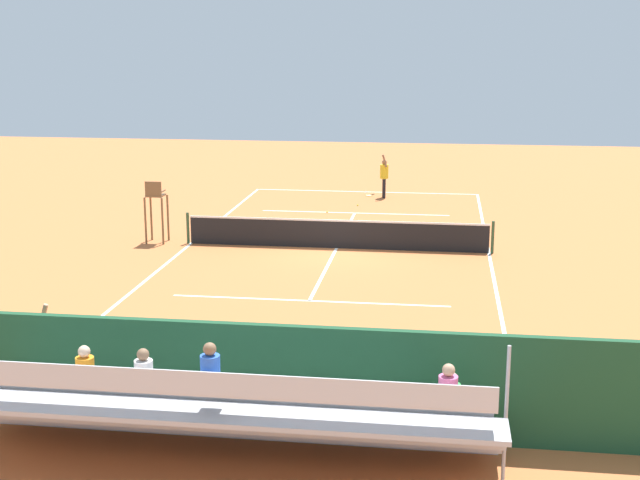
% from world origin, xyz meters
% --- Properties ---
extents(ground_plane, '(60.00, 60.00, 0.00)m').
position_xyz_m(ground_plane, '(0.00, 0.00, 0.00)').
color(ground_plane, '#C66B38').
extents(court_line_markings, '(10.10, 22.20, 0.01)m').
position_xyz_m(court_line_markings, '(0.00, -0.04, 0.00)').
color(court_line_markings, white).
rests_on(court_line_markings, ground).
extents(tennis_net, '(10.30, 0.10, 1.07)m').
position_xyz_m(tennis_net, '(0.00, 0.00, 0.50)').
color(tennis_net, black).
rests_on(tennis_net, ground).
extents(backdrop_wall, '(18.00, 0.16, 2.00)m').
position_xyz_m(backdrop_wall, '(0.00, 14.00, 1.00)').
color(backdrop_wall, '#1E4C2D').
rests_on(backdrop_wall, ground).
extents(bleacher_stand, '(9.06, 2.40, 2.48)m').
position_xyz_m(bleacher_stand, '(-0.07, 15.35, 0.92)').
color(bleacher_stand, '#B2B2B7').
rests_on(bleacher_stand, ground).
extents(umpire_chair, '(0.67, 0.67, 2.14)m').
position_xyz_m(umpire_chair, '(6.20, 0.01, 1.31)').
color(umpire_chair, brown).
rests_on(umpire_chair, ground).
extents(courtside_bench, '(1.80, 0.40, 0.93)m').
position_xyz_m(courtside_bench, '(-2.68, 13.27, 0.56)').
color(courtside_bench, '#9E754C').
rests_on(courtside_bench, ground).
extents(equipment_bag, '(0.90, 0.36, 0.36)m').
position_xyz_m(equipment_bag, '(-0.72, 13.40, 0.18)').
color(equipment_bag, black).
rests_on(equipment_bag, ground).
extents(tennis_player, '(0.40, 0.54, 1.93)m').
position_xyz_m(tennis_player, '(-0.91, -9.66, 1.02)').
color(tennis_player, black).
rests_on(tennis_player, ground).
extents(tennis_racket, '(0.43, 0.57, 0.03)m').
position_xyz_m(tennis_racket, '(-0.23, -10.05, 0.01)').
color(tennis_racket, black).
rests_on(tennis_racket, ground).
extents(tennis_ball_near, '(0.07, 0.07, 0.07)m').
position_xyz_m(tennis_ball_near, '(1.11, -5.94, 0.03)').
color(tennis_ball_near, '#CCDB33').
rests_on(tennis_ball_near, ground).
extents(tennis_ball_far, '(0.07, 0.07, 0.07)m').
position_xyz_m(tennis_ball_far, '(0.04, -7.58, 0.03)').
color(tennis_ball_far, '#CCDB33').
rests_on(tennis_ball_far, ground).
extents(line_judge, '(0.38, 0.54, 1.93)m').
position_xyz_m(line_judge, '(4.09, 13.37, 1.02)').
color(line_judge, '#232328').
rests_on(line_judge, ground).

